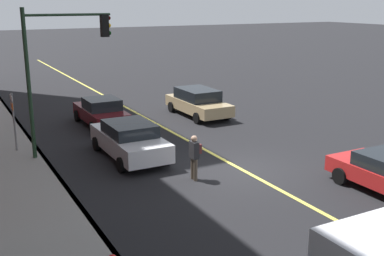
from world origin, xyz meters
TOP-DOWN VIEW (x-y plane):
  - ground at (0.00, 0.00)m, footprint 200.00×200.00m
  - sidewalk_slab at (0.00, 8.37)m, footprint 80.00×3.96m
  - curb_edge at (0.00, 6.47)m, footprint 80.00×0.16m
  - lane_stripe_center at (0.00, 0.00)m, footprint 80.00×0.16m
  - car_white at (3.41, 3.24)m, footprint 4.72×2.06m
  - car_tan at (8.59, -2.84)m, footprint 4.69×2.05m
  - car_maroon at (9.05, 2.64)m, footprint 4.35×1.95m
  - pedestrian_with_backpack at (-0.10, 2.10)m, footprint 0.40×0.36m
  - traffic_light_mast at (4.78, 5.53)m, footprint 0.28×3.51m
  - street_sign_post at (6.14, 7.29)m, footprint 0.60×0.08m

SIDE VIEW (x-z plane):
  - ground at x=0.00m, z-range 0.00..0.00m
  - lane_stripe_center at x=0.00m, z-range 0.00..0.01m
  - sidewalk_slab at x=0.00m, z-range 0.00..0.15m
  - curb_edge at x=0.00m, z-range 0.00..0.15m
  - car_maroon at x=9.05m, z-range 0.00..1.46m
  - car_white at x=3.41m, z-range 0.03..1.52m
  - car_tan at x=8.59m, z-range 0.03..1.55m
  - pedestrian_with_backpack at x=-0.10m, z-range 0.14..1.80m
  - street_sign_post at x=6.14m, z-range 0.24..2.86m
  - traffic_light_mast at x=4.78m, z-range 1.08..7.13m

